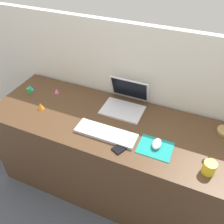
% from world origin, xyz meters
% --- Properties ---
extents(ground_plane, '(6.00, 6.00, 0.00)m').
position_xyz_m(ground_plane, '(0.00, 0.00, 0.00)').
color(ground_plane, '#474C56').
extents(back_wall, '(2.97, 0.05, 1.31)m').
position_xyz_m(back_wall, '(0.00, 0.35, 0.66)').
color(back_wall, silver).
rests_on(back_wall, ground_plane).
extents(desk, '(1.77, 0.63, 0.74)m').
position_xyz_m(desk, '(0.00, 0.00, 0.37)').
color(desk, '#4C331E').
rests_on(desk, ground_plane).
extents(laptop, '(0.30, 0.28, 0.20)m').
position_xyz_m(laptop, '(0.04, 0.20, 0.79)').
color(laptop, silver).
rests_on(laptop, desk).
extents(keyboard, '(0.41, 0.13, 0.02)m').
position_xyz_m(keyboard, '(0.03, -0.13, 0.75)').
color(keyboard, silver).
rests_on(keyboard, desk).
extents(mousepad, '(0.21, 0.17, 0.00)m').
position_xyz_m(mousepad, '(0.36, -0.11, 0.74)').
color(mousepad, teal).
rests_on(mousepad, desk).
extents(mouse, '(0.06, 0.10, 0.03)m').
position_xyz_m(mouse, '(0.36, -0.10, 0.76)').
color(mouse, silver).
rests_on(mouse, mousepad).
extents(cell_phone, '(0.11, 0.14, 0.01)m').
position_xyz_m(cell_phone, '(0.17, -0.19, 0.74)').
color(cell_phone, black).
rests_on(cell_phone, desk).
extents(coffee_mug, '(0.07, 0.07, 0.08)m').
position_xyz_m(coffee_mug, '(0.67, -0.17, 0.78)').
color(coffee_mug, yellow).
rests_on(coffee_mug, desk).
extents(toy_figurine_cyan, '(0.05, 0.05, 0.05)m').
position_xyz_m(toy_figurine_cyan, '(-0.75, 0.09, 0.77)').
color(toy_figurine_cyan, '#28B7CC').
rests_on(toy_figurine_cyan, desk).
extents(toy_figurine_orange, '(0.05, 0.05, 0.05)m').
position_xyz_m(toy_figurine_orange, '(-0.53, -0.07, 0.77)').
color(toy_figurine_orange, orange).
rests_on(toy_figurine_orange, desk).
extents(toy_figurine_green, '(0.03, 0.03, 0.06)m').
position_xyz_m(toy_figurine_green, '(-0.74, 0.05, 0.77)').
color(toy_figurine_green, green).
rests_on(toy_figurine_green, desk).
extents(toy_figurine_pink, '(0.03, 0.03, 0.04)m').
position_xyz_m(toy_figurine_pink, '(-0.54, 0.15, 0.76)').
color(toy_figurine_pink, pink).
rests_on(toy_figurine_pink, desk).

